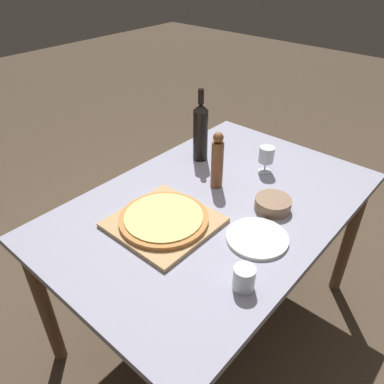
{
  "coord_description": "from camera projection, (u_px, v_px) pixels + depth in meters",
  "views": [
    {
      "loc": [
        0.78,
        -1.04,
        1.72
      ],
      "look_at": [
        -0.07,
        -0.07,
        0.84
      ],
      "focal_mm": 35.0,
      "sensor_mm": 36.0,
      "label": 1
    }
  ],
  "objects": [
    {
      "name": "ground_plane",
      "position": [
        210.0,
        318.0,
        2.04
      ],
      "size": [
        12.0,
        12.0,
        0.0
      ],
      "primitive_type": "plane",
      "color": "#4C3D2D"
    },
    {
      "name": "dining_table",
      "position": [
        214.0,
        220.0,
        1.65
      ],
      "size": [
        0.95,
        1.44,
        0.78
      ],
      "color": "#9393A8",
      "rests_on": "ground_plane"
    },
    {
      "name": "cutting_board",
      "position": [
        164.0,
        222.0,
        1.47
      ],
      "size": [
        0.37,
        0.37,
        0.02
      ],
      "color": "tan",
      "rests_on": "dining_table"
    },
    {
      "name": "pizza",
      "position": [
        164.0,
        218.0,
        1.46
      ],
      "size": [
        0.35,
        0.35,
        0.02
      ],
      "color": "#BC7A3D",
      "rests_on": "cutting_board"
    },
    {
      "name": "wine_bottle",
      "position": [
        201.0,
        131.0,
        1.83
      ],
      "size": [
        0.07,
        0.07,
        0.36
      ],
      "color": "black",
      "rests_on": "dining_table"
    },
    {
      "name": "pepper_mill",
      "position": [
        217.0,
        161.0,
        1.63
      ],
      "size": [
        0.05,
        0.05,
        0.27
      ],
      "color": "brown",
      "rests_on": "dining_table"
    },
    {
      "name": "wine_glass",
      "position": [
        266.0,
        155.0,
        1.76
      ],
      "size": [
        0.07,
        0.07,
        0.13
      ],
      "color": "silver",
      "rests_on": "dining_table"
    },
    {
      "name": "small_bowl",
      "position": [
        273.0,
        204.0,
        1.55
      ],
      "size": [
        0.15,
        0.15,
        0.05
      ],
      "color": "#84664C",
      "rests_on": "dining_table"
    },
    {
      "name": "drinking_tumbler",
      "position": [
        244.0,
        278.0,
        1.19
      ],
      "size": [
        0.07,
        0.07,
        0.09
      ],
      "color": "silver",
      "rests_on": "dining_table"
    },
    {
      "name": "dinner_plate",
      "position": [
        257.0,
        238.0,
        1.4
      ],
      "size": [
        0.23,
        0.23,
        0.01
      ],
      "color": "silver",
      "rests_on": "dining_table"
    }
  ]
}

